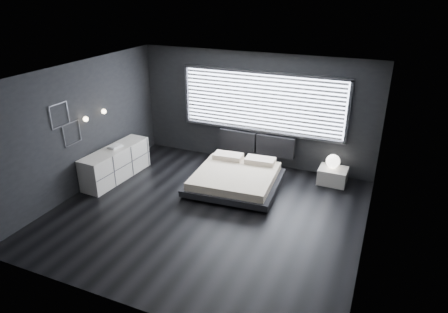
% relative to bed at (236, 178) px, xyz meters
% --- Properties ---
extents(room, '(6.04, 6.00, 2.80)m').
position_rel_bed_xyz_m(room, '(-0.12, -1.25, 1.17)').
color(room, black).
rests_on(room, ground).
extents(window, '(4.14, 0.09, 1.52)m').
position_rel_bed_xyz_m(window, '(0.08, 1.45, 1.38)').
color(window, white).
rests_on(window, ground).
extents(headboard, '(1.96, 0.16, 0.52)m').
position_rel_bed_xyz_m(headboard, '(0.00, 1.39, 0.34)').
color(headboard, black).
rests_on(headboard, ground).
extents(sconce_near, '(0.18, 0.11, 0.11)m').
position_rel_bed_xyz_m(sconce_near, '(-3.00, -1.20, 1.37)').
color(sconce_near, silver).
rests_on(sconce_near, ground).
extents(sconce_far, '(0.18, 0.11, 0.11)m').
position_rel_bed_xyz_m(sconce_far, '(-3.00, -0.60, 1.37)').
color(sconce_far, silver).
rests_on(sconce_far, ground).
extents(wall_art_upper, '(0.01, 0.48, 0.48)m').
position_rel_bed_xyz_m(wall_art_upper, '(-3.09, -1.80, 1.62)').
color(wall_art_upper, '#47474C').
rests_on(wall_art_upper, ground).
extents(wall_art_lower, '(0.01, 0.48, 0.48)m').
position_rel_bed_xyz_m(wall_art_lower, '(-3.09, -1.55, 1.15)').
color(wall_art_lower, '#47474C').
rests_on(wall_art_lower, ground).
extents(bed, '(2.07, 1.99, 0.50)m').
position_rel_bed_xyz_m(bed, '(0.00, 0.00, 0.00)').
color(bed, black).
rests_on(bed, ground).
extents(nightstand, '(0.64, 0.54, 0.37)m').
position_rel_bed_xyz_m(nightstand, '(1.99, 1.08, -0.05)').
color(nightstand, silver).
rests_on(nightstand, ground).
extents(orb_lamp, '(0.32, 0.32, 0.32)m').
position_rel_bed_xyz_m(orb_lamp, '(1.95, 1.12, 0.29)').
color(orb_lamp, white).
rests_on(orb_lamp, nightstand).
extents(dresser, '(0.64, 1.92, 0.76)m').
position_rel_bed_xyz_m(dresser, '(-2.76, -0.67, 0.14)').
color(dresser, silver).
rests_on(dresser, ground).
extents(book_stack, '(0.28, 0.34, 0.06)m').
position_rel_bed_xyz_m(book_stack, '(-2.78, -0.62, 0.55)').
color(book_stack, white).
rests_on(book_stack, dresser).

